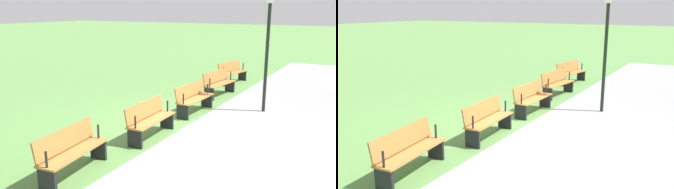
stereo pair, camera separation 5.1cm
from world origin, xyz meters
TOP-DOWN VIEW (x-y plane):
  - ground_plane at (0.00, 0.00)m, footprint 120.00×120.00m
  - path_paving at (0.00, 2.71)m, footprint 26.61×4.77m
  - bench_0 at (-6.06, -0.66)m, footprint 1.72×0.79m
  - bench_1 at (-3.65, -0.28)m, footprint 1.71×0.66m
  - bench_2 at (-1.22, -0.09)m, footprint 1.68×0.54m
  - bench_3 at (1.22, -0.09)m, footprint 1.68×0.54m
  - bench_4 at (3.65, -0.28)m, footprint 1.71×0.66m
  - lamp_post at (-2.43, 1.71)m, footprint 0.32×0.32m

SIDE VIEW (x-z plane):
  - ground_plane at x=0.00m, z-range 0.00..0.00m
  - path_paving at x=0.00m, z-range 0.00..0.01m
  - bench_0 at x=-6.06m, z-range 0.02..0.91m
  - bench_1 at x=-3.65m, z-range 0.02..0.91m
  - bench_2 at x=-1.22m, z-range 0.02..0.91m
  - bench_3 at x=1.22m, z-range 0.02..0.91m
  - bench_4 at x=3.65m, z-range 0.02..0.91m
  - lamp_post at x=-2.43m, z-range 0.74..4.29m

